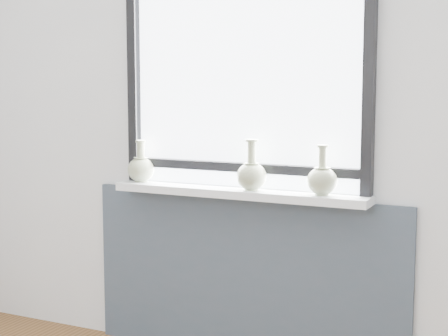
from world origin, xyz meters
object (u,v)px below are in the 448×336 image
at_px(windowsill, 238,193).
at_px(vase_a, 141,168).
at_px(vase_c, 322,179).
at_px(vase_b, 252,174).

xyz_separation_m(windowsill, vase_a, (-0.56, -0.00, 0.09)).
bearing_deg(vase_c, vase_a, 179.36).
height_order(vase_a, vase_c, vase_c).
height_order(vase_b, vase_c, vase_b).
height_order(windowsill, vase_b, vase_b).
bearing_deg(vase_a, vase_c, -0.64).
xyz_separation_m(windowsill, vase_c, (0.43, -0.01, 0.09)).
distance_m(windowsill, vase_c, 0.44).
bearing_deg(vase_c, vase_b, -178.95).
height_order(windowsill, vase_a, vase_a).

